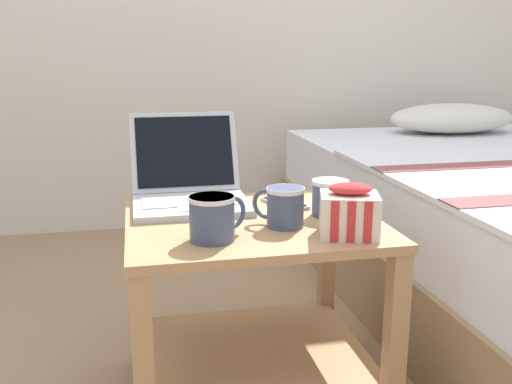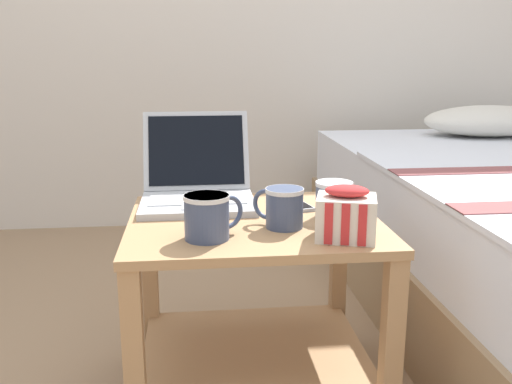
{
  "view_description": "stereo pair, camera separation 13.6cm",
  "coord_description": "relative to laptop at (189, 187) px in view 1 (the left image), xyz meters",
  "views": [
    {
      "loc": [
        -0.28,
        -1.34,
        0.9
      ],
      "look_at": [
        0.0,
        -0.04,
        0.57
      ],
      "focal_mm": 40.0,
      "sensor_mm": 36.0,
      "label": 1
    },
    {
      "loc": [
        -0.15,
        -1.36,
        0.9
      ],
      "look_at": [
        0.0,
        -0.04,
        0.57
      ],
      "focal_mm": 40.0,
      "sensor_mm": 36.0,
      "label": 2
    }
  ],
  "objects": [
    {
      "name": "mug_front_right",
      "position": [
        0.2,
        -0.26,
        0.01
      ],
      "size": [
        0.12,
        0.1,
        0.1
      ],
      "color": "#3F4C6B",
      "rests_on": "bedside_table"
    },
    {
      "name": "cell_phone",
      "position": [
        0.25,
        -0.07,
        -0.04
      ],
      "size": [
        0.11,
        0.16,
        0.01
      ],
      "color": "#B7BABC",
      "rests_on": "bedside_table"
    },
    {
      "name": "mug_front_left",
      "position": [
        0.34,
        -0.19,
        0.0
      ],
      "size": [
        0.09,
        0.13,
        0.09
      ],
      "color": "#3F4C6B",
      "rests_on": "bedside_table"
    },
    {
      "name": "snack_bag",
      "position": [
        0.33,
        -0.36,
        0.01
      ],
      "size": [
        0.15,
        0.14,
        0.12
      ],
      "color": "silver",
      "rests_on": "bedside_table"
    },
    {
      "name": "mug_mid_center",
      "position": [
        0.02,
        -0.32,
        0.01
      ],
      "size": [
        0.14,
        0.1,
        0.1
      ],
      "color": "#3F4C6B",
      "rests_on": "bedside_table"
    },
    {
      "name": "bedside_table",
      "position": [
        0.14,
        -0.18,
        -0.22
      ],
      "size": [
        0.62,
        0.54,
        0.49
      ],
      "color": "tan",
      "rests_on": "ground_plane"
    },
    {
      "name": "laptop",
      "position": [
        0.0,
        0.0,
        0.0
      ],
      "size": [
        0.31,
        0.34,
        0.24
      ],
      "color": "#B7BABC",
      "rests_on": "bedside_table"
    }
  ]
}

